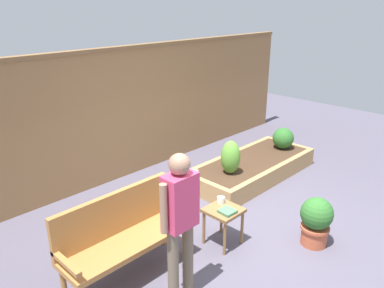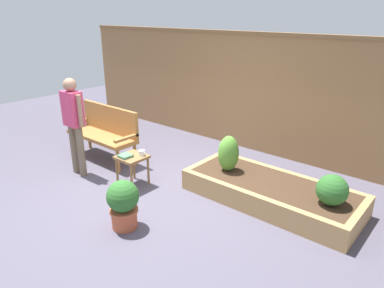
% 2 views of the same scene
% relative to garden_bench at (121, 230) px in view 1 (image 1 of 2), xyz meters
% --- Properties ---
extents(ground_plane, '(14.00, 14.00, 0.00)m').
position_rel_garden_bench_xyz_m(ground_plane, '(1.51, -0.52, -0.54)').
color(ground_plane, '#514C5B').
extents(fence_back, '(8.40, 0.14, 2.16)m').
position_rel_garden_bench_xyz_m(fence_back, '(1.51, 2.08, 0.55)').
color(fence_back, olive).
rests_on(fence_back, ground_plane).
extents(garden_bench, '(1.44, 0.48, 0.94)m').
position_rel_garden_bench_xyz_m(garden_bench, '(0.00, 0.00, 0.00)').
color(garden_bench, '#A87038').
rests_on(garden_bench, ground_plane).
extents(side_table, '(0.40, 0.40, 0.48)m').
position_rel_garden_bench_xyz_m(side_table, '(1.18, -0.42, -0.15)').
color(side_table, olive).
rests_on(side_table, ground_plane).
extents(cup_on_table, '(0.13, 0.09, 0.08)m').
position_rel_garden_bench_xyz_m(cup_on_table, '(1.28, -0.30, -0.03)').
color(cup_on_table, white).
rests_on(cup_on_table, side_table).
extents(book_on_table, '(0.18, 0.19, 0.04)m').
position_rel_garden_bench_xyz_m(book_on_table, '(1.15, -0.51, -0.05)').
color(book_on_table, '#4C7A56').
rests_on(book_on_table, side_table).
extents(potted_boxwood, '(0.39, 0.39, 0.62)m').
position_rel_garden_bench_xyz_m(potted_boxwood, '(1.96, -1.23, -0.21)').
color(potted_boxwood, '#B75638').
rests_on(potted_boxwood, ground_plane).
extents(raised_planter_bed, '(2.40, 1.00, 0.30)m').
position_rel_garden_bench_xyz_m(raised_planter_bed, '(3.02, 0.48, -0.39)').
color(raised_planter_bed, '#AD8451').
rests_on(raised_planter_bed, ground_plane).
extents(shrub_near_bench, '(0.30, 0.30, 0.53)m').
position_rel_garden_bench_xyz_m(shrub_near_bench, '(2.34, 0.42, 0.02)').
color(shrub_near_bench, brown).
rests_on(shrub_near_bench, raised_planter_bed).
extents(shrub_far_corner, '(0.38, 0.38, 0.38)m').
position_rel_garden_bench_xyz_m(shrub_far_corner, '(3.85, 0.42, -0.05)').
color(shrub_far_corner, brown).
rests_on(shrub_far_corner, raised_planter_bed).
extents(person_by_bench, '(0.47, 0.20, 1.56)m').
position_rel_garden_bench_xyz_m(person_by_bench, '(0.19, -0.70, 0.39)').
color(person_by_bench, '#70604C').
rests_on(person_by_bench, ground_plane).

